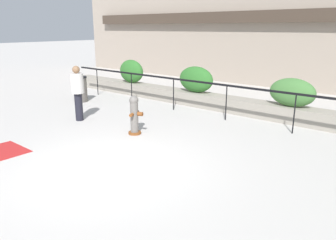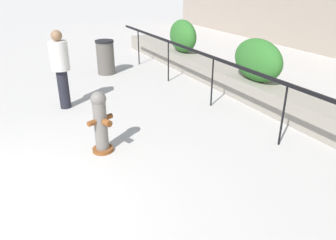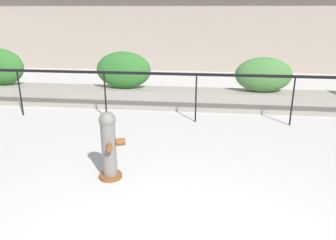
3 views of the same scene
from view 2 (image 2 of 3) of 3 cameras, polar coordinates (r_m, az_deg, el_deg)
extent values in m
cube|color=gray|center=(6.88, 25.45, -0.02)|extent=(18.00, 0.70, 0.50)
cube|color=black|center=(5.78, 20.14, 5.82)|extent=(15.00, 0.05, 0.06)
cylinder|color=black|center=(11.14, -5.14, 12.52)|extent=(0.04, 0.04, 1.15)
cylinder|color=black|center=(9.24, 0.06, 10.22)|extent=(0.04, 0.04, 1.15)
cylinder|color=black|center=(7.47, 7.70, 6.64)|extent=(0.04, 0.04, 1.15)
cylinder|color=black|center=(5.96, 19.40, 0.85)|extent=(0.04, 0.04, 1.15)
ellipsoid|color=#2D6B28|center=(10.64, 2.59, 14.39)|extent=(1.31, 0.61, 1.00)
ellipsoid|color=#2D6B28|center=(7.90, 15.34, 10.03)|extent=(1.45, 0.64, 0.97)
cylinder|color=brown|center=(5.76, -11.26, -5.04)|extent=(0.45, 0.45, 0.06)
cylinder|color=slate|center=(5.55, -11.63, -0.93)|extent=(0.28, 0.28, 0.85)
sphere|color=slate|center=(5.38, -12.05, 3.61)|extent=(0.25, 0.25, 0.25)
cylinder|color=brown|center=(5.38, -10.56, -0.49)|extent=(0.17, 0.15, 0.11)
cylinder|color=brown|center=(5.42, -13.17, -0.52)|extent=(0.13, 0.15, 0.09)
cylinder|color=brown|center=(5.61, -10.32, 0.57)|extent=(0.13, 0.15, 0.09)
cylinder|color=black|center=(7.69, -17.71, 5.15)|extent=(0.34, 0.34, 0.88)
cylinder|color=silver|center=(7.50, -18.43, 10.57)|extent=(0.56, 0.56, 0.62)
sphere|color=#8C6647|center=(7.42, -18.87, 13.75)|extent=(0.23, 0.23, 0.23)
cylinder|color=#56514C|center=(10.17, -10.81, 10.51)|extent=(0.52, 0.52, 0.95)
cylinder|color=black|center=(10.07, -11.04, 13.30)|extent=(0.55, 0.55, 0.06)
camera|label=1|loc=(4.98, -131.16, -15.48)|focal=35.00mm
camera|label=3|loc=(4.70, -70.11, 4.93)|focal=35.00mm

